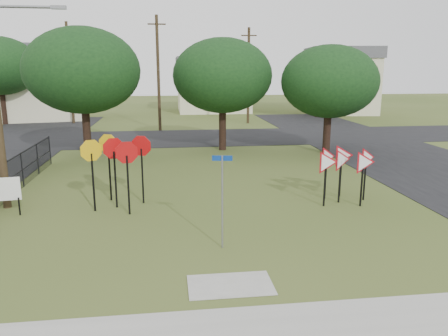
# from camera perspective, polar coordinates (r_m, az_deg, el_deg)

# --- Properties ---
(ground) EXTENTS (140.00, 140.00, 0.00)m
(ground) POSITION_cam_1_polar(r_m,az_deg,el_deg) (12.82, -0.71, -10.08)
(ground) COLOR #3C4D1D
(sidewalk) EXTENTS (30.00, 1.60, 0.02)m
(sidewalk) POSITION_cam_1_polar(r_m,az_deg,el_deg) (9.13, 2.55, -20.30)
(sidewalk) COLOR #97968F
(sidewalk) RESTS_ON ground
(street_right) EXTENTS (8.00, 50.00, 0.02)m
(street_right) POSITION_cam_1_polar(r_m,az_deg,el_deg) (25.98, 23.76, 0.75)
(street_right) COLOR black
(street_right) RESTS_ON ground
(street_far) EXTENTS (60.00, 8.00, 0.02)m
(street_far) POSITION_cam_1_polar(r_m,az_deg,el_deg) (32.14, -4.86, 3.96)
(street_far) COLOR black
(street_far) RESTS_ON ground
(curb_pad) EXTENTS (2.00, 1.20, 0.02)m
(curb_pad) POSITION_cam_1_polar(r_m,az_deg,el_deg) (10.66, 0.84, -15.04)
(curb_pad) COLOR #97968F
(curb_pad) RESTS_ON ground
(street_name_sign) EXTENTS (0.55, 0.11, 2.68)m
(street_name_sign) POSITION_cam_1_polar(r_m,az_deg,el_deg) (12.15, -0.23, -3.58)
(street_name_sign) COLOR gray
(street_name_sign) RESTS_ON ground
(stop_sign_cluster) EXTENTS (2.42, 2.05, 2.60)m
(stop_sign_cluster) POSITION_cam_1_polar(r_m,az_deg,el_deg) (16.16, -13.84, 1.54)
(stop_sign_cluster) COLOR black
(stop_sign_cluster) RESTS_ON ground
(yield_sign_cluster) EXTENTS (2.68, 1.45, 2.13)m
(yield_sign_cluster) POSITION_cam_1_polar(r_m,az_deg,el_deg) (17.03, 15.40, 0.83)
(yield_sign_cluster) COLOR black
(yield_sign_cluster) RESTS_ON ground
(info_board) EXTENTS (1.08, 0.19, 1.36)m
(info_board) POSITION_cam_1_polar(r_m,az_deg,el_deg) (16.79, -26.83, -2.63)
(info_board) COLOR black
(info_board) RESTS_ON ground
(far_pole_a) EXTENTS (1.40, 0.24, 9.00)m
(far_pole_a) POSITION_cam_1_polar(r_m,az_deg,el_deg) (35.72, -8.58, 12.17)
(far_pole_a) COLOR #3B2E1B
(far_pole_a) RESTS_ON ground
(far_pole_b) EXTENTS (1.40, 0.24, 8.50)m
(far_pole_b) POSITION_cam_1_polar(r_m,az_deg,el_deg) (40.40, 3.21, 12.01)
(far_pole_b) COLOR #3B2E1B
(far_pole_b) RESTS_ON ground
(far_pole_c) EXTENTS (1.40, 0.24, 9.00)m
(far_pole_c) POSITION_cam_1_polar(r_m,az_deg,el_deg) (42.60, -19.48, 11.69)
(far_pole_c) COLOR #3B2E1B
(far_pole_c) RESTS_ON ground
(fence_run) EXTENTS (0.05, 11.55, 1.50)m
(fence_run) POSITION_cam_1_polar(r_m,az_deg,el_deg) (19.49, -25.84, -0.90)
(fence_run) COLOR black
(fence_run) RESTS_ON ground
(house_left) EXTENTS (10.58, 8.88, 7.20)m
(house_left) POSITION_cam_1_polar(r_m,az_deg,el_deg) (47.45, -23.20, 10.30)
(house_left) COLOR beige
(house_left) RESTS_ON ground
(house_mid) EXTENTS (8.40, 8.40, 6.20)m
(house_mid) POSITION_cam_1_polar(r_m,az_deg,el_deg) (52.03, -1.47, 10.91)
(house_mid) COLOR beige
(house_mid) RESTS_ON ground
(house_right) EXTENTS (8.30, 8.30, 7.20)m
(house_right) POSITION_cam_1_polar(r_m,az_deg,el_deg) (51.51, 15.01, 11.03)
(house_right) COLOR beige
(house_right) RESTS_ON ground
(tree_near_left) EXTENTS (6.40, 6.40, 7.27)m
(tree_near_left) POSITION_cam_1_polar(r_m,az_deg,el_deg) (26.13, -18.00, 12.00)
(tree_near_left) COLOR black
(tree_near_left) RESTS_ON ground
(tree_near_mid) EXTENTS (6.00, 6.00, 6.80)m
(tree_near_mid) POSITION_cam_1_polar(r_m,az_deg,el_deg) (26.93, -0.20, 11.96)
(tree_near_mid) COLOR black
(tree_near_mid) RESTS_ON ground
(tree_near_right) EXTENTS (5.60, 5.60, 6.33)m
(tree_near_right) POSITION_cam_1_polar(r_m,az_deg,el_deg) (26.44, 13.62, 10.90)
(tree_near_right) COLOR black
(tree_near_right) RESTS_ON ground
(tree_far_right) EXTENTS (6.00, 6.00, 6.80)m
(tree_far_right) POSITION_cam_1_polar(r_m,az_deg,el_deg) (46.34, 12.28, 12.10)
(tree_far_right) COLOR black
(tree_far_right) RESTS_ON ground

